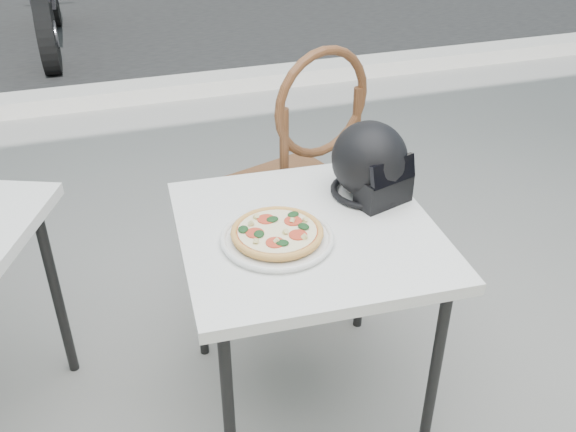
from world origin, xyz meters
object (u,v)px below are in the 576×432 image
object	(u,v)px
pizza	(277,232)
cafe_chair_main	(304,164)
plate	(277,238)
cafe_table_main	(307,245)
helmet	(371,164)

from	to	relation	value
pizza	cafe_chair_main	bearing A→B (deg)	64.45
plate	pizza	xyz separation A→B (m)	(-0.00, 0.00, 0.02)
cafe_table_main	cafe_chair_main	xyz separation A→B (m)	(0.20, 0.62, -0.04)
plate	cafe_chair_main	xyz separation A→B (m)	(0.31, 0.66, -0.12)
cafe_chair_main	cafe_table_main	bearing A→B (deg)	53.56
cafe_table_main	helmet	world-z (taller)	helmet
pizza	plate	bearing A→B (deg)	-88.74
cafe_table_main	cafe_chair_main	distance (m)	0.65
pizza	helmet	bearing A→B (deg)	25.00
cafe_table_main	plate	xyz separation A→B (m)	(-0.11, -0.04, 0.08)
plate	cafe_chair_main	bearing A→B (deg)	64.45
cafe_table_main	pizza	bearing A→B (deg)	-159.33
pizza	cafe_table_main	bearing A→B (deg)	20.67
pizza	cafe_chair_main	size ratio (longest dim) A/B	0.31
cafe_table_main	helmet	bearing A→B (deg)	26.75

